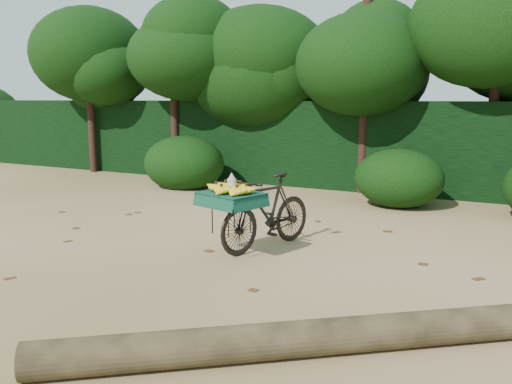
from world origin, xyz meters
The scene contains 7 objects.
ground centered at (0.00, 0.00, 0.00)m, with size 80.00×80.00×0.00m, color tan.
vendor_bicycle centered at (0.67, 0.88, 0.48)m, with size 1.00×1.74×0.94m.
fallen_log centered at (2.15, -1.60, 0.13)m, with size 0.27×0.27×3.71m, color brown.
hedge_backdrop centered at (0.00, 6.30, 0.90)m, with size 26.00×1.80×1.80m, color black.
tree_row centered at (-0.65, 5.50, 2.00)m, with size 14.50×2.00×4.00m, color black, non-canonical shape.
bush_clumps centered at (0.50, 4.30, 0.45)m, with size 8.80×1.70×0.90m, color black, non-canonical shape.
leaf_litter centered at (0.00, 0.65, 0.01)m, with size 7.00×7.30×0.01m, color #533316, non-canonical shape.
Camera 1 is at (3.66, -4.97, 1.86)m, focal length 38.00 mm.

